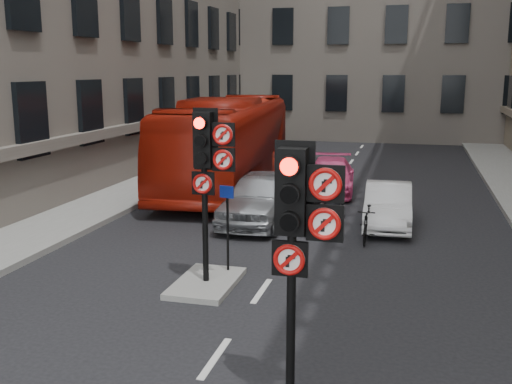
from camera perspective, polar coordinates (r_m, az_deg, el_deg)
The scene contains 11 objects.
pavement_left at distance 21.25m, azimuth -13.82°, elevation -0.58°, with size 3.00×50.00×0.16m, color gray.
centre_island at distance 12.71m, azimuth -4.77°, elevation -8.63°, with size 1.20×2.00×0.12m, color gray.
signal_near at distance 7.57m, azimuth 4.09°, elevation -2.69°, with size 0.91×0.40×3.58m.
signal_far at distance 12.01m, azimuth -4.60°, elevation 3.22°, with size 0.91×0.40×3.58m.
car_silver at distance 17.61m, azimuth 0.40°, elevation -0.48°, with size 1.78×4.43×1.51m, color #929599.
car_white at distance 17.63m, azimuth 12.45°, elevation -1.23°, with size 1.29×3.70×1.22m, color silver.
car_pink at distance 22.10m, azimuth 7.07°, elevation 1.54°, with size 1.72×4.23×1.23m, color #CE3C74.
bus_red at distance 23.19m, azimuth -2.56°, elevation 4.80°, with size 2.85×12.18×3.39m, color maroon.
motorcycle at distance 15.95m, azimuth 10.55°, elevation -3.04°, with size 0.44×1.55×0.93m, color black.
motorcyclist at distance 15.85m, azimuth 7.26°, elevation -1.13°, with size 0.71×0.47×1.95m, color black.
info_sign at distance 12.92m, azimuth -2.75°, elevation -2.32°, with size 0.32×0.13×1.89m.
Camera 1 is at (2.82, -6.22, 4.45)m, focal length 42.00 mm.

